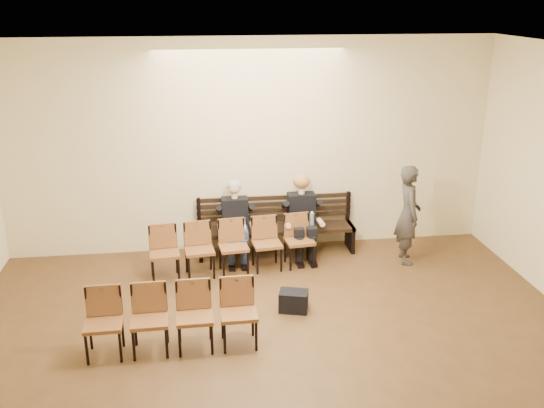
{
  "coord_description": "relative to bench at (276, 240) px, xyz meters",
  "views": [
    {
      "loc": [
        -0.94,
        -4.58,
        4.11
      ],
      "look_at": [
        0.23,
        4.05,
        1.08
      ],
      "focal_mm": 40.0,
      "sensor_mm": 36.0,
      "label": 1
    }
  ],
  "objects": [
    {
      "name": "room_walls",
      "position": [
        -0.38,
        -3.86,
        2.31
      ],
      "size": [
        8.02,
        10.01,
        3.51
      ],
      "color": "beige",
      "rests_on": "ground"
    },
    {
      "name": "seated_woman",
      "position": [
        0.41,
        -0.12,
        0.41
      ],
      "size": [
        0.55,
        0.76,
        1.28
      ],
      "primitive_type": null,
      "color": "black",
      "rests_on": "ground"
    },
    {
      "name": "bench",
      "position": [
        0.0,
        0.0,
        0.0
      ],
      "size": [
        2.6,
        0.9,
        0.45
      ],
      "primitive_type": "cube",
      "color": "black",
      "rests_on": "ground"
    },
    {
      "name": "bag",
      "position": [
        -0.04,
        -1.98,
        -0.08
      ],
      "size": [
        0.44,
        0.36,
        0.28
      ],
      "primitive_type": "cube",
      "rotation": [
        0.0,
        0.0,
        -0.28
      ],
      "color": "black",
      "rests_on": "ground"
    },
    {
      "name": "water_bottle",
      "position": [
        0.53,
        -0.32,
        0.34
      ],
      "size": [
        0.08,
        0.08,
        0.23
      ],
      "primitive_type": "cylinder",
      "rotation": [
        0.0,
        0.0,
        0.21
      ],
      "color": "silver",
      "rests_on": "bench"
    },
    {
      "name": "chair_row_back",
      "position": [
        -1.65,
        -2.74,
        0.19
      ],
      "size": [
        2.05,
        0.49,
        0.84
      ],
      "primitive_type": "cube",
      "rotation": [
        0.0,
        0.0,
        0.02
      ],
      "color": "brown",
      "rests_on": "ground"
    },
    {
      "name": "laptop",
      "position": [
        -0.69,
        -0.28,
        0.34
      ],
      "size": [
        0.34,
        0.27,
        0.24
      ],
      "primitive_type": "cube",
      "rotation": [
        0.0,
        0.0,
        -0.04
      ],
      "color": "#B8B8BC",
      "rests_on": "bench"
    },
    {
      "name": "passerby",
      "position": [
        2.03,
        -0.6,
        0.7
      ],
      "size": [
        0.5,
        0.71,
        1.85
      ],
      "primitive_type": "imported",
      "rotation": [
        0.0,
        0.0,
        1.48
      ],
      "color": "#39342F",
      "rests_on": "ground"
    },
    {
      "name": "seated_man",
      "position": [
        -0.68,
        -0.12,
        0.4
      ],
      "size": [
        0.52,
        0.72,
        1.25
      ],
      "primitive_type": null,
      "color": "black",
      "rests_on": "ground"
    },
    {
      "name": "chair_row_front",
      "position": [
        -0.76,
        -0.65,
        0.19
      ],
      "size": [
        2.57,
        0.71,
        0.83
      ],
      "primitive_type": "cube",
      "rotation": [
        0.0,
        0.0,
        0.1
      ],
      "color": "brown",
      "rests_on": "ground"
    }
  ]
}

